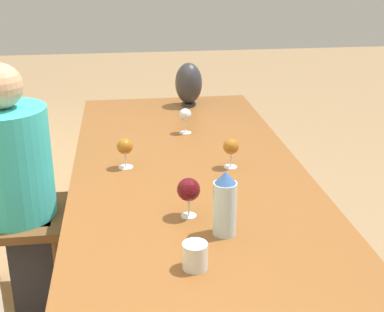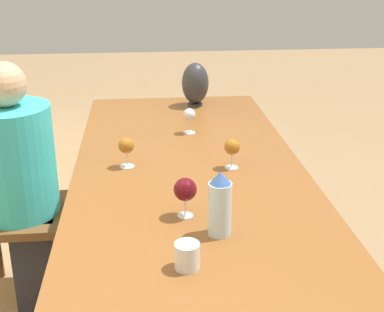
% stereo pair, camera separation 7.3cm
% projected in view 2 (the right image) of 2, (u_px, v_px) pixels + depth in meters
% --- Properties ---
extents(dining_table, '(2.80, 0.99, 0.75)m').
position_uv_depth(dining_table, '(195.00, 207.00, 2.10)').
color(dining_table, brown).
rests_on(dining_table, ground_plane).
extents(water_bottle, '(0.08, 0.08, 0.23)m').
position_uv_depth(water_bottle, '(220.00, 204.00, 1.74)').
color(water_bottle, silver).
rests_on(water_bottle, dining_table).
extents(water_tumbler, '(0.08, 0.08, 0.08)m').
position_uv_depth(water_tumbler, '(187.00, 256.00, 1.58)').
color(water_tumbler, silver).
rests_on(water_tumbler, dining_table).
extents(vase, '(0.16, 0.16, 0.26)m').
position_uv_depth(vase, '(195.00, 84.00, 3.16)').
color(vase, '#2D2D33').
rests_on(vase, dining_table).
extents(wine_glass_0, '(0.07, 0.07, 0.13)m').
position_uv_depth(wine_glass_0, '(126.00, 146.00, 2.29)').
color(wine_glass_0, silver).
rests_on(wine_glass_0, dining_table).
extents(wine_glass_1, '(0.06, 0.06, 0.13)m').
position_uv_depth(wine_glass_1, '(189.00, 115.00, 2.71)').
color(wine_glass_1, silver).
rests_on(wine_glass_1, dining_table).
extents(wine_glass_2, '(0.07, 0.07, 0.13)m').
position_uv_depth(wine_glass_2, '(232.00, 148.00, 2.28)').
color(wine_glass_2, silver).
rests_on(wine_glass_2, dining_table).
extents(wine_glass_3, '(0.08, 0.08, 0.15)m').
position_uv_depth(wine_glass_3, '(185.00, 190.00, 1.86)').
color(wine_glass_3, silver).
rests_on(wine_glass_3, dining_table).
extents(chair_far, '(0.44, 0.44, 0.93)m').
position_uv_depth(chair_far, '(5.00, 206.00, 2.51)').
color(chair_far, brown).
rests_on(chair_far, ground_plane).
extents(person_far, '(0.37, 0.37, 1.19)m').
position_uv_depth(person_far, '(20.00, 181.00, 2.47)').
color(person_far, '#2D2D38').
rests_on(person_far, ground_plane).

